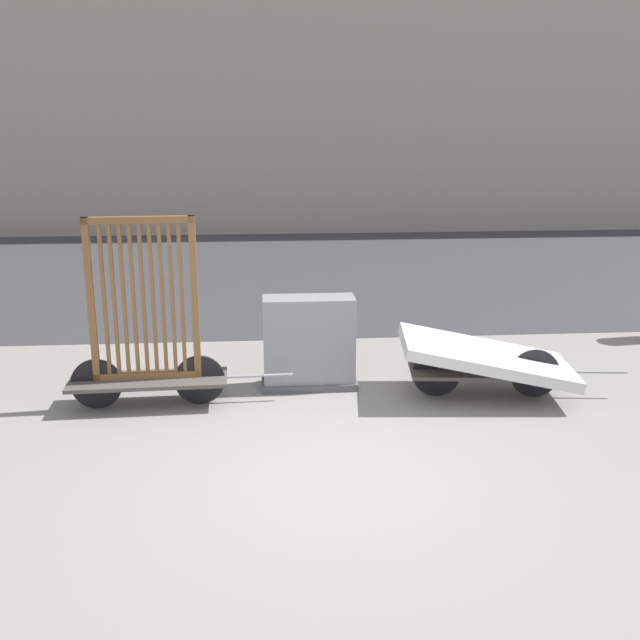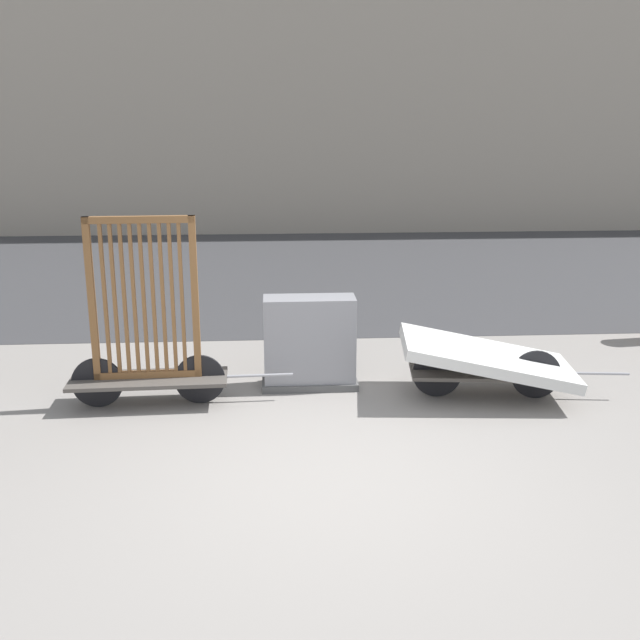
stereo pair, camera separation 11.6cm
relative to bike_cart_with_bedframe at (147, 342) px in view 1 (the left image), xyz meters
The scene contains 5 objects.
ground_plane 2.60m from the bike_cart_with_bedframe, 44.41° to the right, with size 60.00×60.00×0.00m, color gray.
road_strip 7.29m from the bike_cart_with_bedframe, 75.70° to the left, with size 56.00×9.49×0.01m.
bike_cart_with_bedframe is the anchor object (origin of this frame).
bike_cart_with_mattress 3.60m from the bike_cart_with_bedframe, ahead, with size 2.47×1.25×0.68m.
utility_cabinet 1.78m from the bike_cart_with_bedframe, 14.80° to the left, with size 1.07×0.45×1.03m.
Camera 1 is at (-0.59, -5.73, 2.95)m, focal length 42.00 mm.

